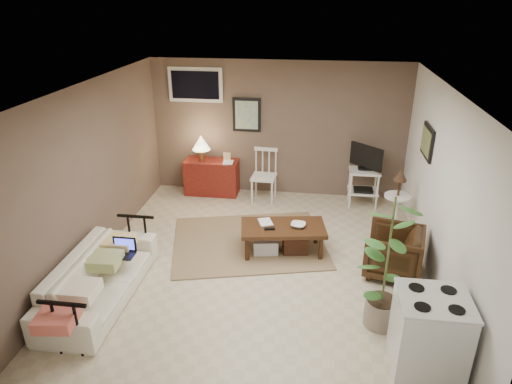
# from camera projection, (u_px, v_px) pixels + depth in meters

# --- Properties ---
(floor) EXTENTS (5.00, 5.00, 0.00)m
(floor) POSITION_uv_depth(u_px,v_px,m) (259.00, 263.00, 6.28)
(floor) COLOR #C1B293
(floor) RESTS_ON ground
(art_back) EXTENTS (0.50, 0.03, 0.60)m
(art_back) POSITION_uv_depth(u_px,v_px,m) (247.00, 115.00, 8.01)
(art_back) COLOR black
(art_right) EXTENTS (0.03, 0.60, 0.45)m
(art_right) POSITION_uv_depth(u_px,v_px,m) (427.00, 142.00, 6.34)
(art_right) COLOR black
(window) EXTENTS (0.96, 0.03, 0.60)m
(window) POSITION_uv_depth(u_px,v_px,m) (195.00, 85.00, 7.93)
(window) COLOR silver
(rug) EXTENTS (2.57, 2.25, 0.02)m
(rug) POSITION_uv_depth(u_px,v_px,m) (249.00, 242.00, 6.80)
(rug) COLOR #7F664A
(rug) RESTS_ON floor
(coffee_table) EXTENTS (1.26, 0.79, 0.45)m
(coffee_table) POSITION_uv_depth(u_px,v_px,m) (282.00, 237.00, 6.46)
(coffee_table) COLOR #3B1C10
(coffee_table) RESTS_ON floor
(sofa) EXTENTS (0.57, 1.95, 0.76)m
(sofa) POSITION_uv_depth(u_px,v_px,m) (98.00, 271.00, 5.44)
(sofa) COLOR white
(sofa) RESTS_ON floor
(sofa_pillows) EXTENTS (0.37, 1.86, 0.13)m
(sofa_pillows) POSITION_uv_depth(u_px,v_px,m) (92.00, 276.00, 5.19)
(sofa_pillows) COLOR #F4E7CA
(sofa_pillows) RESTS_ON sofa
(sofa_end_rails) EXTENTS (0.52, 1.95, 0.66)m
(sofa_end_rails) POSITION_uv_depth(u_px,v_px,m) (108.00, 275.00, 5.44)
(sofa_end_rails) COLOR black
(sofa_end_rails) RESTS_ON floor
(laptop) EXTENTS (0.30, 0.22, 0.20)m
(laptop) POSITION_uv_depth(u_px,v_px,m) (123.00, 249.00, 5.67)
(laptop) COLOR black
(laptop) RESTS_ON sofa
(red_console) EXTENTS (0.96, 0.43, 1.11)m
(red_console) POSITION_uv_depth(u_px,v_px,m) (211.00, 174.00, 8.33)
(red_console) COLOR maroon
(red_console) RESTS_ON floor
(spindle_chair) EXTENTS (0.44, 0.44, 0.92)m
(spindle_chair) POSITION_uv_depth(u_px,v_px,m) (264.00, 177.00, 8.06)
(spindle_chair) COLOR silver
(spindle_chair) RESTS_ON floor
(tv_stand) EXTENTS (0.51, 0.48, 1.09)m
(tv_stand) POSITION_uv_depth(u_px,v_px,m) (364.00, 174.00, 7.79)
(tv_stand) COLOR silver
(tv_stand) RESTS_ON floor
(side_table) EXTENTS (0.39, 0.39, 1.05)m
(side_table) POSITION_uv_depth(u_px,v_px,m) (398.00, 194.00, 6.83)
(side_table) COLOR silver
(side_table) RESTS_ON floor
(armchair) EXTENTS (0.79, 0.82, 0.71)m
(armchair) POSITION_uv_depth(u_px,v_px,m) (394.00, 250.00, 5.92)
(armchair) COLOR black
(armchair) RESTS_ON floor
(potted_plant) EXTENTS (0.40, 0.40, 1.60)m
(potted_plant) POSITION_uv_depth(u_px,v_px,m) (387.00, 259.00, 4.80)
(potted_plant) COLOR gray
(potted_plant) RESTS_ON floor
(stove) EXTENTS (0.66, 0.61, 0.86)m
(stove) POSITION_uv_depth(u_px,v_px,m) (429.00, 335.00, 4.35)
(stove) COLOR silver
(stove) RESTS_ON floor
(bowl) EXTENTS (0.21, 0.07, 0.20)m
(bowl) POSITION_uv_depth(u_px,v_px,m) (298.00, 220.00, 6.33)
(bowl) COLOR #3B1C10
(bowl) RESTS_ON coffee_table
(book_table) EXTENTS (0.17, 0.08, 0.24)m
(book_table) POSITION_uv_depth(u_px,v_px,m) (259.00, 216.00, 6.42)
(book_table) COLOR #3B1C10
(book_table) RESTS_ON coffee_table
(book_console) EXTENTS (0.18, 0.03, 0.24)m
(book_console) POSITION_uv_depth(u_px,v_px,m) (223.00, 157.00, 8.06)
(book_console) COLOR #3B1C10
(book_console) RESTS_ON red_console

